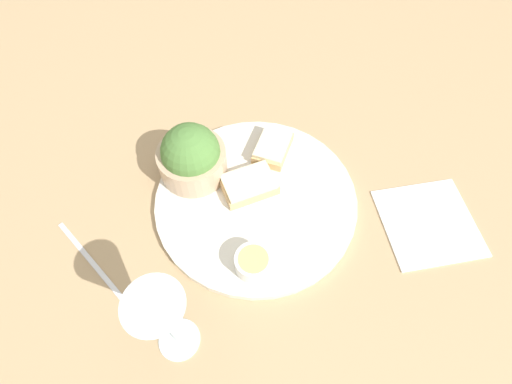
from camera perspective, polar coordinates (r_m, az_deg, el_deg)
name	(u,v)px	position (r m, az deg, el deg)	size (l,w,h in m)	color
ground_plane	(256,202)	(0.70, 0.00, -1.46)	(4.00, 4.00, 0.00)	tan
dinner_plate	(256,200)	(0.70, 0.00, -1.17)	(0.35, 0.35, 0.01)	silver
salad_bowl	(191,156)	(0.70, -9.20, 5.05)	(0.12, 0.12, 0.10)	tan
sauce_ramekin	(253,262)	(0.62, -0.39, -10.01)	(0.06, 0.06, 0.03)	white
cheese_toast_near	(247,185)	(0.69, -1.29, 0.96)	(0.10, 0.08, 0.03)	tan
cheese_toast_far	(273,147)	(0.74, 2.43, 6.44)	(0.10, 0.10, 0.03)	tan
wine_glass	(162,318)	(0.51, -13.23, -17.06)	(0.07, 0.07, 0.18)	silver
napkin	(429,222)	(0.74, 23.45, -4.00)	(0.20, 0.20, 0.01)	white
fork	(89,259)	(0.71, -22.70, -8.82)	(0.05, 0.18, 0.01)	silver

